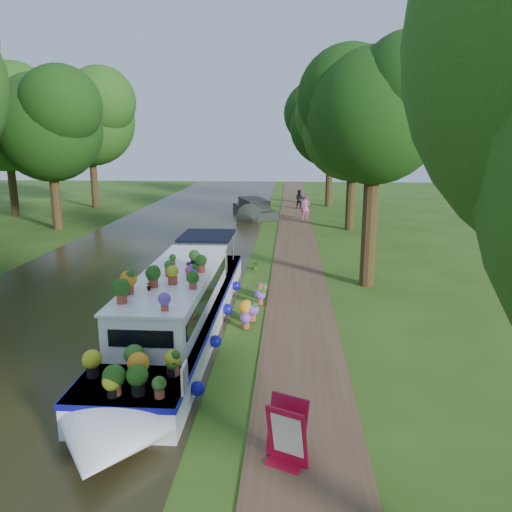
{
  "coord_description": "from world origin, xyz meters",
  "views": [
    {
      "loc": [
        0.84,
        -15.58,
        5.46
      ],
      "look_at": [
        -0.37,
        2.04,
        1.3
      ],
      "focal_mm": 35.0,
      "sensor_mm": 36.0,
      "label": 1
    }
  ],
  "objects_px": {
    "pedestrian_pink": "(305,207)",
    "pedestrian_dark": "(300,199)",
    "plant_boat": "(178,308)",
    "second_boat": "(254,209)",
    "sandwich_board": "(287,436)"
  },
  "relations": [
    {
      "from": "second_boat",
      "to": "pedestrian_dark",
      "type": "xyz_separation_m",
      "value": [
        3.33,
        4.11,
        0.26
      ]
    },
    {
      "from": "plant_boat",
      "to": "second_boat",
      "type": "xyz_separation_m",
      "value": [
        0.5,
        22.46,
        -0.34
      ]
    },
    {
      "from": "pedestrian_pink",
      "to": "pedestrian_dark",
      "type": "height_order",
      "value": "pedestrian_pink"
    },
    {
      "from": "pedestrian_pink",
      "to": "second_boat",
      "type": "bearing_deg",
      "value": 140.94
    },
    {
      "from": "second_boat",
      "to": "pedestrian_pink",
      "type": "height_order",
      "value": "pedestrian_pink"
    },
    {
      "from": "second_boat",
      "to": "plant_boat",
      "type": "bearing_deg",
      "value": -110.86
    },
    {
      "from": "second_boat",
      "to": "pedestrian_pink",
      "type": "relative_size",
      "value": 4.08
    },
    {
      "from": "pedestrian_pink",
      "to": "pedestrian_dark",
      "type": "relative_size",
      "value": 1.14
    },
    {
      "from": "plant_boat",
      "to": "sandwich_board",
      "type": "relative_size",
      "value": 12.04
    },
    {
      "from": "pedestrian_pink",
      "to": "plant_boat",
      "type": "bearing_deg",
      "value": -121.23
    },
    {
      "from": "plant_boat",
      "to": "pedestrian_pink",
      "type": "distance_m",
      "value": 21.61
    },
    {
      "from": "plant_boat",
      "to": "pedestrian_pink",
      "type": "xyz_separation_m",
      "value": [
        4.15,
        21.21,
        0.03
      ]
    },
    {
      "from": "sandwich_board",
      "to": "pedestrian_dark",
      "type": "relative_size",
      "value": 0.75
    },
    {
      "from": "sandwich_board",
      "to": "pedestrian_pink",
      "type": "height_order",
      "value": "pedestrian_pink"
    },
    {
      "from": "sandwich_board",
      "to": "pedestrian_dark",
      "type": "height_order",
      "value": "pedestrian_dark"
    }
  ]
}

